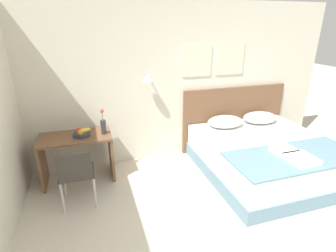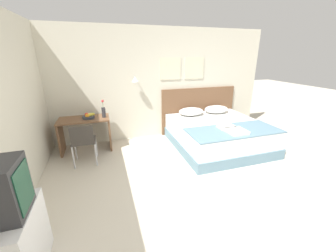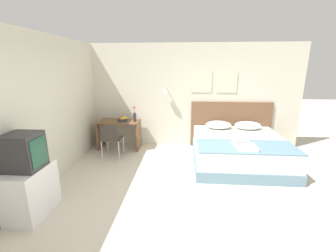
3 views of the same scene
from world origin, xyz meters
name	(u,v)px [view 1 (image 1 of 3)]	position (x,y,z in m)	size (l,w,h in m)	color
wall_back	(177,83)	(0.01, 2.86, 1.33)	(5.75, 0.31, 2.65)	beige
bed	(266,157)	(1.15, 1.76, 0.29)	(1.94, 2.03, 0.58)	#66899E
headboard	(234,118)	(1.15, 2.81, 0.60)	(2.06, 0.06, 1.20)	brown
pillow_left	(225,122)	(0.79, 2.49, 0.67)	(0.64, 0.47, 0.18)	white
pillow_right	(260,118)	(1.51, 2.49, 0.67)	(0.64, 0.47, 0.18)	white
throw_blanket	(296,156)	(1.15, 1.17, 0.59)	(1.89, 0.81, 0.02)	#66899E
folded_towel_near_foot	(283,150)	(1.06, 1.32, 0.63)	(0.32, 0.26, 0.06)	white
folded_towel_mid_bed	(301,159)	(1.10, 1.03, 0.63)	(0.35, 0.36, 0.06)	white
desk	(77,150)	(-1.73, 2.46, 0.50)	(1.04, 0.56, 0.74)	brown
desk_chair	(76,173)	(-1.73, 1.78, 0.50)	(0.44, 0.44, 0.82)	#3D3833
fruit_bowl	(82,133)	(-1.63, 2.43, 0.78)	(0.27, 0.25, 0.12)	#333842
flower_vase	(103,125)	(-1.31, 2.42, 0.88)	(0.08, 0.08, 0.39)	#333338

